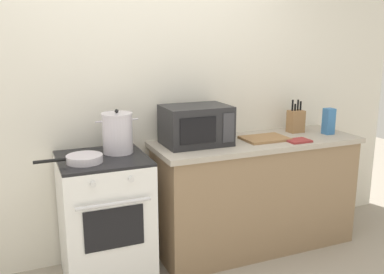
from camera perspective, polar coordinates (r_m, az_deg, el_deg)
back_wall at (r=3.42m, az=-2.76°, el=5.35°), size 4.40×0.10×2.50m
lower_cabinet_right at (r=3.58m, az=8.51°, el=-7.87°), size 1.64×0.56×0.88m
countertop_right at (r=3.44m, az=8.77°, el=-0.70°), size 1.70×0.60×0.04m
stove at (r=3.13m, az=-11.64°, el=-10.79°), size 0.60×0.64×0.92m
stock_pot at (r=3.03m, az=-10.03°, el=0.55°), size 0.30×0.22×0.32m
frying_pan at (r=2.86m, az=-14.46°, el=-2.86°), size 0.44×0.24×0.05m
microwave at (r=3.22m, az=0.53°, el=1.61°), size 0.50×0.37×0.30m
cutting_board at (r=3.45m, az=9.81°, el=-0.19°), size 0.36×0.26×0.02m
knife_block at (r=3.76m, az=13.84°, el=2.14°), size 0.13×0.10×0.28m
pasta_box at (r=3.76m, az=17.98°, el=2.03°), size 0.08×0.08×0.22m
oven_mitt at (r=3.44m, az=14.18°, el=-0.48°), size 0.18×0.14×0.02m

